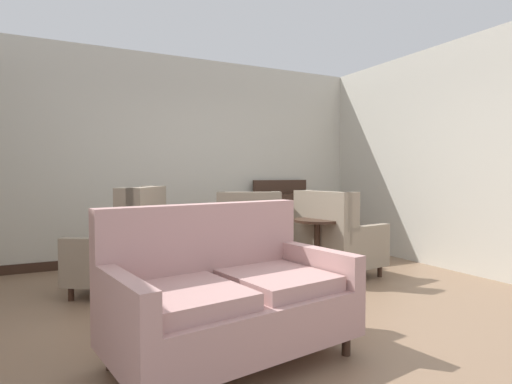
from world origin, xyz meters
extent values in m
plane|color=#896B51|center=(0.00, 0.00, 0.00)|extent=(7.93, 7.93, 0.00)
cube|color=beige|center=(0.00, 2.68, 1.46)|extent=(5.82, 0.08, 2.92)
cube|color=beige|center=(2.83, 0.81, 1.46)|extent=(0.08, 3.76, 2.92)
cube|color=#382319|center=(0.00, 2.63, 0.06)|extent=(5.66, 0.03, 0.12)
cylinder|color=#382319|center=(0.03, 0.47, 0.48)|extent=(0.92, 0.92, 0.04)
cylinder|color=#382319|center=(0.03, 0.47, 0.25)|extent=(0.10, 0.10, 0.41)
cube|color=#382319|center=(0.25, 0.50, 0.04)|extent=(0.29, 0.10, 0.07)
cube|color=#382319|center=(-0.07, 0.67, 0.04)|extent=(0.18, 0.28, 0.07)
cube|color=#382319|center=(-0.06, 0.27, 0.04)|extent=(0.16, 0.28, 0.07)
cylinder|color=beige|center=(0.00, 0.42, 0.51)|extent=(0.10, 0.10, 0.02)
ellipsoid|color=beige|center=(0.00, 0.42, 0.63)|extent=(0.18, 0.18, 0.23)
cylinder|color=beige|center=(0.00, 0.42, 0.81)|extent=(0.06, 0.06, 0.12)
torus|color=beige|center=(0.00, 0.42, 0.87)|extent=(0.11, 0.11, 0.02)
cube|color=tan|center=(-0.76, -0.79, 0.29)|extent=(1.68, 1.11, 0.31)
cube|color=tan|center=(-0.82, -0.42, 0.73)|extent=(1.57, 0.38, 0.57)
cube|color=tan|center=(-1.10, -0.88, 0.50)|extent=(0.72, 0.77, 0.10)
cube|color=tan|center=(-0.42, -0.77, 0.50)|extent=(0.72, 0.77, 0.10)
cube|color=tan|center=(-1.48, -0.95, 0.57)|extent=(0.23, 0.79, 0.23)
cube|color=tan|center=(-0.04, -0.73, 0.57)|extent=(0.23, 0.79, 0.23)
cylinder|color=#382319|center=(-0.04, -1.04, 0.07)|extent=(0.06, 0.06, 0.14)
cylinder|color=#382319|center=(-1.49, -0.53, 0.07)|extent=(0.06, 0.06, 0.14)
cylinder|color=#382319|center=(-0.15, -0.33, 0.07)|extent=(0.06, 0.06, 0.14)
cube|color=gray|center=(-1.18, 1.27, 0.28)|extent=(1.13, 1.15, 0.27)
cube|color=gray|center=(-0.90, 1.10, 0.76)|extent=(0.56, 0.80, 0.69)
cube|color=gray|center=(-0.78, 1.47, 0.84)|extent=(0.22, 0.19, 0.52)
cube|color=gray|center=(-1.17, 0.82, 0.84)|extent=(0.22, 0.19, 0.52)
cube|color=gray|center=(-1.03, 1.62, 0.52)|extent=(0.66, 0.45, 0.21)
cube|color=gray|center=(-1.42, 0.97, 0.52)|extent=(0.66, 0.45, 0.21)
cylinder|color=#382319|center=(-1.28, 1.73, 0.07)|extent=(0.06, 0.06, 0.14)
cylinder|color=#382319|center=(-1.64, 1.14, 0.07)|extent=(0.06, 0.06, 0.14)
cylinder|color=#382319|center=(-0.73, 1.40, 0.07)|extent=(0.06, 0.06, 0.14)
cylinder|color=#382319|center=(-1.08, 0.81, 0.07)|extent=(0.06, 0.06, 0.14)
cube|color=gray|center=(0.51, 1.62, 0.28)|extent=(1.05, 1.07, 0.29)
cube|color=gray|center=(0.37, 1.31, 0.72)|extent=(0.77, 0.45, 0.59)
cube|color=gray|center=(0.72, 1.25, 0.79)|extent=(0.17, 0.22, 0.45)
cube|color=gray|center=(0.10, 1.53, 0.79)|extent=(0.17, 0.22, 0.45)
cube|color=gray|center=(0.84, 1.53, 0.53)|extent=(0.38, 0.70, 0.21)
cube|color=gray|center=(0.22, 1.80, 0.53)|extent=(0.38, 0.70, 0.21)
cylinder|color=#382319|center=(0.93, 1.79, 0.07)|extent=(0.06, 0.06, 0.14)
cylinder|color=#382319|center=(0.36, 2.05, 0.07)|extent=(0.06, 0.06, 0.14)
cylinder|color=#382319|center=(0.66, 1.19, 0.07)|extent=(0.06, 0.06, 0.14)
cylinder|color=#382319|center=(0.09, 1.44, 0.07)|extent=(0.06, 0.06, 0.14)
cube|color=gray|center=(1.36, 0.78, 0.30)|extent=(0.92, 0.94, 0.32)
cube|color=gray|center=(1.03, 0.73, 0.75)|extent=(0.27, 0.84, 0.58)
cube|color=gray|center=(1.17, 0.38, 0.81)|extent=(0.21, 0.13, 0.44)
cube|color=gray|center=(1.06, 1.10, 0.81)|extent=(0.21, 0.13, 0.44)
cube|color=gray|center=(1.46, 0.43, 0.55)|extent=(0.71, 0.21, 0.18)
cube|color=gray|center=(1.35, 1.14, 0.55)|extent=(0.71, 0.21, 0.18)
cylinder|color=#382319|center=(1.73, 0.50, 0.07)|extent=(0.06, 0.06, 0.14)
cylinder|color=#382319|center=(1.62, 1.16, 0.07)|extent=(0.06, 0.06, 0.14)
cylinder|color=#382319|center=(1.09, 0.40, 0.07)|extent=(0.06, 0.06, 0.14)
cylinder|color=#382319|center=(0.99, 1.06, 0.07)|extent=(0.06, 0.06, 0.14)
cylinder|color=#382319|center=(0.94, 0.68, 0.70)|extent=(0.53, 0.53, 0.03)
cylinder|color=#382319|center=(0.94, 0.68, 0.34)|extent=(0.07, 0.07, 0.68)
cylinder|color=#382319|center=(0.94, 0.68, 0.02)|extent=(0.35, 0.35, 0.04)
cube|color=#382319|center=(1.53, 2.38, 0.51)|extent=(0.97, 0.37, 0.82)
cube|color=#382319|center=(1.53, 2.55, 1.03)|extent=(0.97, 0.04, 0.21)
cube|color=#382319|center=(1.10, 2.25, 0.05)|extent=(0.06, 0.06, 0.10)
cube|color=#382319|center=(1.97, 2.25, 0.05)|extent=(0.06, 0.06, 0.10)
cube|color=#382319|center=(1.10, 2.52, 0.05)|extent=(0.06, 0.06, 0.10)
cube|color=#382319|center=(1.97, 2.52, 0.05)|extent=(0.06, 0.06, 0.10)
camera|label=1|loc=(-1.84, -3.25, 1.23)|focal=29.31mm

